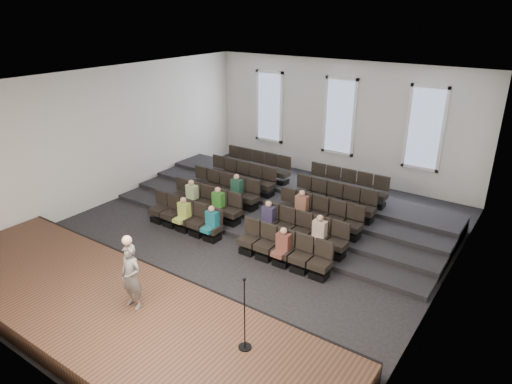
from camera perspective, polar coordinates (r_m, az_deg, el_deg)
ground at (r=14.81m, az=-1.85°, el=-5.86°), size 14.00×14.00×0.00m
ceiling at (r=13.21m, az=-2.13°, el=13.68°), size 12.00×14.00×0.02m
wall_back at (r=19.67m, az=10.46°, el=8.73°), size 12.00×0.04×5.00m
wall_front at (r=9.66m, az=-27.95°, el=-8.23°), size 12.00×0.04×5.00m
wall_left at (r=17.93m, az=-17.72°, el=6.73°), size 0.04×14.00×5.00m
wall_right at (r=11.52m, az=22.85°, el=-2.49°), size 0.04×14.00×5.00m
stage at (r=11.64m, az=-17.47°, el=-14.27°), size 11.80×3.60×0.50m
stage_lip at (r=12.55m, az=-11.11°, el=-10.64°), size 11.80×0.06×0.52m
risers at (r=17.12m, az=4.47°, el=-1.16°), size 11.80×4.80×0.60m
seating_rows at (r=15.65m, az=1.47°, el=-1.48°), size 6.80×4.70×1.67m
windows at (r=19.56m, az=10.41°, el=9.26°), size 8.44×0.10×3.24m
audience at (r=14.77m, az=-1.58°, el=-2.42°), size 5.45×2.64×1.10m
speaker at (r=10.87m, az=-15.32°, el=-10.18°), size 0.59×0.40×1.58m
mic_stand at (r=9.54m, az=-1.42°, el=-16.60°), size 0.28×0.28×1.67m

